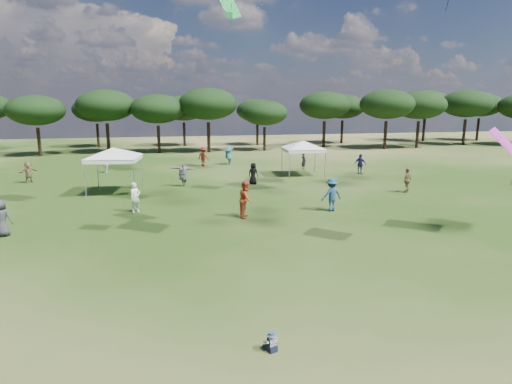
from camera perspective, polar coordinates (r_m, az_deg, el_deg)
tree_line at (r=54.74m, az=-7.71°, el=11.29°), size 108.78×17.63×7.77m
tent_left at (r=28.91m, az=-18.49°, el=5.40°), size 6.29×6.29×3.31m
tent_right at (r=34.76m, az=6.31°, el=6.62°), size 6.16×6.16×3.13m
toddler at (r=10.75m, az=2.07°, el=-19.41°), size 0.37×0.40×0.49m
festival_crowd at (r=31.30m, az=-8.14°, el=2.61°), size 28.77×21.72×1.90m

